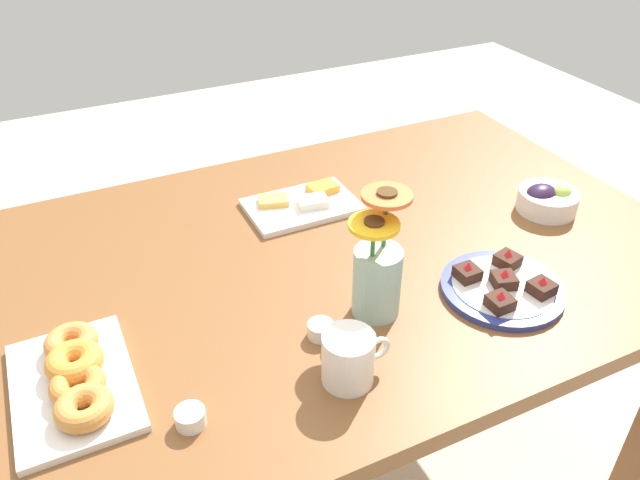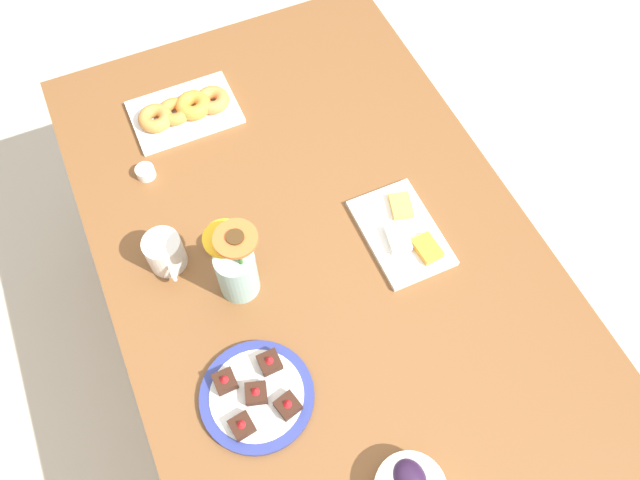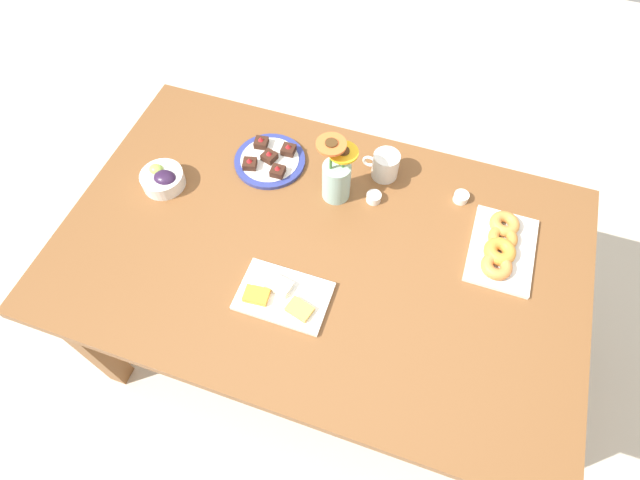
{
  "view_description": "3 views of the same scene",
  "coord_description": "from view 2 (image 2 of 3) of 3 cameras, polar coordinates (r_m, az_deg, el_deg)",
  "views": [
    {
      "loc": [
        -0.47,
        -0.98,
        1.52
      ],
      "look_at": [
        0.0,
        0.0,
        0.78
      ],
      "focal_mm": 35.0,
      "sensor_mm": 36.0,
      "label": 1
    },
    {
      "loc": [
        0.65,
        -0.29,
        2.04
      ],
      "look_at": [
        0.0,
        0.0,
        0.78
      ],
      "focal_mm": 35.0,
      "sensor_mm": 36.0,
      "label": 2
    },
    {
      "loc": [
        -0.25,
        0.75,
        2.04
      ],
      "look_at": [
        0.0,
        0.0,
        0.78
      ],
      "focal_mm": 28.0,
      "sensor_mm": 36.0,
      "label": 3
    }
  ],
  "objects": [
    {
      "name": "dining_table",
      "position": [
        1.56,
        -0.0,
        -2.25
      ],
      "size": [
        1.6,
        1.0,
        0.74
      ],
      "color": "brown",
      "rests_on": "ground_plane"
    },
    {
      "name": "jam_cup_berry",
      "position": [
        1.64,
        -15.67,
        6.03
      ],
      "size": [
        0.05,
        0.05,
        0.03
      ],
      "color": "white",
      "rests_on": "dining_table"
    },
    {
      "name": "cheese_platter",
      "position": [
        1.5,
        7.58,
        0.67
      ],
      "size": [
        0.26,
        0.17,
        0.03
      ],
      "color": "white",
      "rests_on": "dining_table"
    },
    {
      "name": "flower_vase",
      "position": [
        1.37,
        -7.65,
        -2.66
      ],
      "size": [
        0.13,
        0.11,
        0.25
      ],
      "color": "#99C1B7",
      "rests_on": "dining_table"
    },
    {
      "name": "croissant_platter",
      "position": [
        1.74,
        -12.26,
        11.55
      ],
      "size": [
        0.19,
        0.28,
        0.05
      ],
      "color": "white",
      "rests_on": "dining_table"
    },
    {
      "name": "ground_plane",
      "position": [
        2.16,
        -0.0,
        -10.15
      ],
      "size": [
        6.0,
        6.0,
        0.0
      ],
      "primitive_type": "plane",
      "color": "beige"
    },
    {
      "name": "dessert_plate",
      "position": [
        1.34,
        -5.8,
        -13.96
      ],
      "size": [
        0.24,
        0.24,
        0.05
      ],
      "color": "navy",
      "rests_on": "dining_table"
    },
    {
      "name": "coffee_mug",
      "position": [
        1.47,
        -13.99,
        -1.13
      ],
      "size": [
        0.12,
        0.09,
        0.09
      ],
      "color": "white",
      "rests_on": "dining_table"
    },
    {
      "name": "jam_cup_honey",
      "position": [
        1.49,
        -9.59,
        -0.28
      ],
      "size": [
        0.05,
        0.05,
        0.03
      ],
      "color": "white",
      "rests_on": "dining_table"
    }
  ]
}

